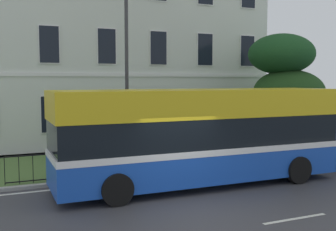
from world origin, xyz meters
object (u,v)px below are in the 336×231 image
object	(u,v)px
single_decker_bus	(200,135)
litter_bin	(277,146)
street_lamp_post	(127,64)
evergreen_tree	(285,105)
georgian_townhouse	(109,33)

from	to	relation	value
single_decker_bus	litter_bin	world-z (taller)	single_decker_bus
single_decker_bus	litter_bin	size ratio (longest dim) A/B	9.30
street_lamp_post	litter_bin	xyz separation A→B (m)	(6.88, -0.45, -3.59)
single_decker_bus	litter_bin	xyz separation A→B (m)	(5.19, 2.44, -1.07)
evergreen_tree	litter_bin	world-z (taller)	evergreen_tree
street_lamp_post	evergreen_tree	bearing A→B (deg)	11.74
evergreen_tree	georgian_townhouse	bearing A→B (deg)	132.45
evergreen_tree	street_lamp_post	distance (m)	9.64
single_decker_bus	street_lamp_post	xyz separation A→B (m)	(-1.69, 2.90, 2.52)
georgian_townhouse	evergreen_tree	distance (m)	11.52
evergreen_tree	litter_bin	xyz separation A→B (m)	(-2.36, -2.37, -1.64)
evergreen_tree	street_lamp_post	world-z (taller)	street_lamp_post
evergreen_tree	single_decker_bus	xyz separation A→B (m)	(-7.55, -4.82, -0.57)
single_decker_bus	georgian_townhouse	bearing A→B (deg)	88.96
street_lamp_post	litter_bin	size ratio (longest dim) A/B	6.72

